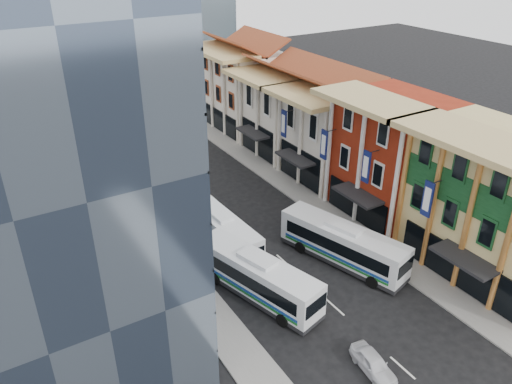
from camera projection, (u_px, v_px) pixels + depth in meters
ground at (414, 378)px, 32.17m from camera, size 200.00×200.00×0.00m
sidewalk_right at (313, 203)px, 52.66m from camera, size 3.00×90.00×0.15m
sidewalk_left at (162, 250)px, 44.85m from camera, size 3.00×90.00×0.15m
shophouse_tan at (502, 209)px, 39.57m from camera, size 8.00×14.00×12.00m
shophouse_red at (393, 157)px, 48.64m from camera, size 8.00×10.00×12.00m
shophouse_cream_near at (330, 136)px, 56.28m from camera, size 8.00×9.00×10.00m
shophouse_cream_mid at (286, 113)px, 63.09m from camera, size 8.00×9.00×10.00m
shophouse_cream_far at (244, 89)px, 70.79m from camera, size 8.00×12.00×11.00m
office_tower at (33, 118)px, 31.71m from camera, size 12.00×26.00×30.00m
office_block_far at (20, 126)px, 53.29m from camera, size 10.00×18.00×14.00m
bus_left_near at (257, 276)px, 38.65m from camera, size 5.65×11.77×3.68m
bus_left_far at (220, 229)px, 44.87m from camera, size 3.04×10.98×3.49m
bus_right at (343, 243)px, 42.59m from camera, size 5.87×12.00×3.75m
sedan_left at (373, 363)px, 32.41m from camera, size 1.99×3.97×1.29m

